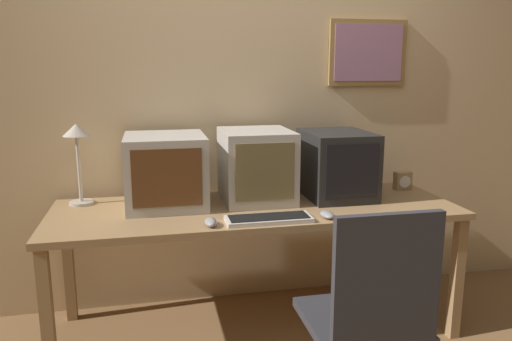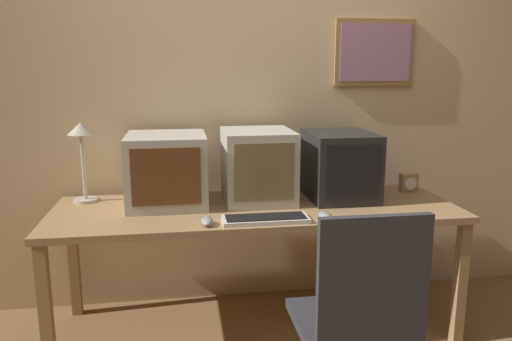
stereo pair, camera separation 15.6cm
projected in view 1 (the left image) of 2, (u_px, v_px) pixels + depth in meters
The scene contains 11 objects.
wall_back at pixel (241, 97), 3.08m from camera, with size 8.00×0.08×2.60m.
desk at pixel (256, 217), 2.77m from camera, with size 2.21×0.75×0.73m.
monitor_left at pixel (166, 171), 2.74m from camera, with size 0.43×0.46×0.39m.
monitor_center at pixel (256, 165), 2.85m from camera, with size 0.39×0.45×0.41m.
monitor_right at pixel (337, 164), 2.93m from camera, with size 0.37×0.47×0.38m.
keyboard_main at pixel (269, 219), 2.49m from camera, with size 0.43×0.16×0.03m.
mouse_near_keyboard at pixel (327, 215), 2.55m from camera, with size 0.06×0.12×0.03m.
mouse_far_corner at pixel (211, 222), 2.41m from camera, with size 0.06×0.11×0.04m.
desk_clock at pixel (403, 181), 3.12m from camera, with size 0.10×0.06×0.11m.
desk_lamp at pixel (77, 144), 2.73m from camera, with size 0.15×0.15×0.45m.
office_chair at pixel (367, 335), 2.04m from camera, with size 0.48×0.48×0.97m.
Camera 1 is at (-0.55, -1.61, 1.49)m, focal length 35.00 mm.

